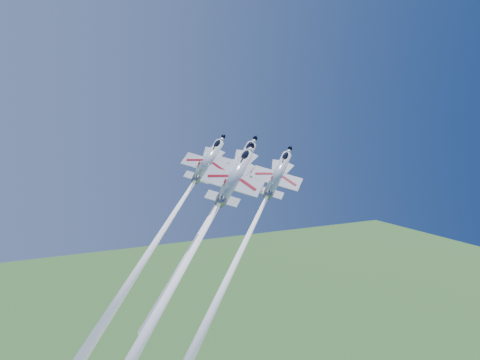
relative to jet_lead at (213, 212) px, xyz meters
name	(u,v)px	position (x,y,z in m)	size (l,w,h in m)	color
jet_lead	(213,212)	(0.00, 0.00, 0.00)	(28.97, 30.00, 34.69)	white
jet_left	(168,223)	(-10.41, -3.99, -0.45)	(29.85, 31.81, 37.36)	white
jet_right	(238,257)	(-2.66, -15.50, -4.61)	(33.22, 35.87, 42.41)	white
jet_slot	(187,261)	(-10.92, -14.04, -4.66)	(35.35, 37.69, 44.27)	white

